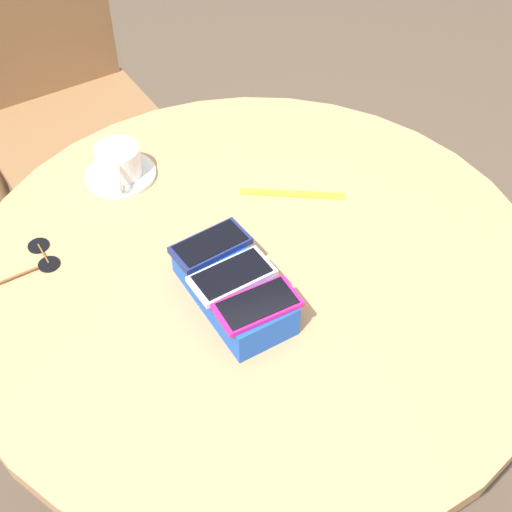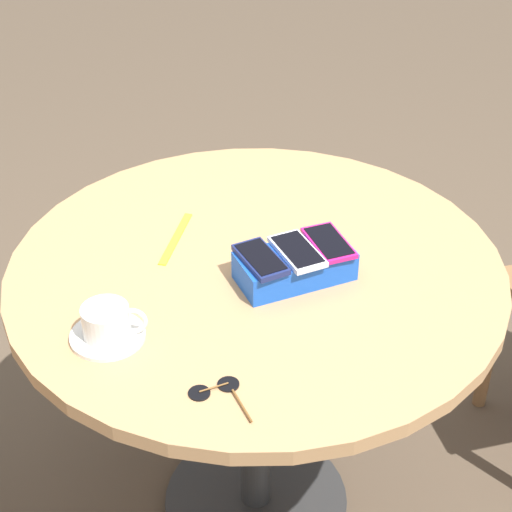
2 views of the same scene
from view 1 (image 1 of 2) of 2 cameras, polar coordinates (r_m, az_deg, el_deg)
The scene contains 11 objects.
ground_plane at distance 1.78m, azimuth 0.00°, elevation -16.52°, with size 8.00×8.00×0.00m, color brown.
round_table at distance 1.28m, azimuth 0.00°, elevation -4.35°, with size 0.98×0.98×0.72m.
phone_box at distance 1.12m, azimuth -1.83°, elevation -2.64°, with size 0.24×0.17×0.06m.
phone_magenta at distance 1.05m, azimuth 0.12°, elevation -3.93°, with size 0.09×0.14×0.01m.
phone_white at distance 1.09m, azimuth -1.92°, elevation -1.59°, with size 0.10×0.14×0.01m.
phone_navy at distance 1.14m, azimuth -3.67°, elevation 0.89°, with size 0.10×0.14×0.01m.
saucer at distance 1.38m, azimuth -10.77°, elevation 6.43°, with size 0.13×0.13×0.01m, color silver.
coffee_cup at distance 1.36m, azimuth -10.96°, elevation 7.44°, with size 0.12×0.08×0.06m.
lanyard_strap at distance 1.32m, azimuth 2.92°, elevation 5.00°, with size 0.19×0.02×0.00m, color yellow.
sunglasses at distance 1.25m, azimuth -16.87°, elevation -0.11°, with size 0.10×0.11×0.01m.
chair_near_window at distance 2.05m, azimuth -15.01°, elevation 11.44°, with size 0.58×0.58×0.90m.
Camera 1 is at (-0.79, 0.20, 1.59)m, focal length 50.00 mm.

